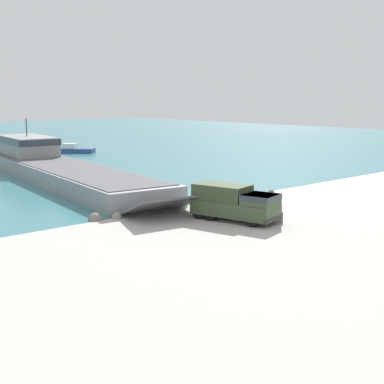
% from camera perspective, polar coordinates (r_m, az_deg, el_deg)
% --- Properties ---
extents(ground_plane, '(240.00, 240.00, 0.00)m').
position_cam_1_polar(ground_plane, '(44.70, 5.48, -2.39)').
color(ground_plane, '#B7B5AD').
extents(landing_craft, '(12.45, 44.68, 6.85)m').
position_cam_1_polar(landing_craft, '(66.13, -14.42, 2.76)').
color(landing_craft, gray).
rests_on(landing_craft, ground_plane).
extents(military_truck, '(4.20, 7.35, 2.80)m').
position_cam_1_polar(military_truck, '(42.14, 4.55, -1.10)').
color(military_truck, '#3D4C33').
rests_on(military_truck, ground_plane).
extents(soldier_on_ramp, '(0.37, 0.49, 1.72)m').
position_cam_1_polar(soldier_on_ramp, '(44.42, 7.34, -1.20)').
color(soldier_on_ramp, '#6B664C').
rests_on(soldier_on_ramp, ground_plane).
extents(moored_boat_a, '(6.91, 7.14, 1.65)m').
position_cam_1_polar(moored_boat_a, '(96.62, -12.65, 4.42)').
color(moored_boat_a, navy).
rests_on(moored_boat_a, ground_plane).
extents(cargo_crate, '(1.22, 1.29, 0.84)m').
position_cam_1_polar(cargo_crate, '(42.36, 8.90, -2.58)').
color(cargo_crate, '#6B664C').
rests_on(cargo_crate, ground_plane).
extents(shoreline_rock_a, '(0.96, 0.96, 0.96)m').
position_cam_1_polar(shoreline_rock_a, '(43.67, -7.98, -2.74)').
color(shoreline_rock_a, gray).
rests_on(shoreline_rock_a, ground_plane).
extents(shoreline_rock_b, '(1.15, 1.15, 1.15)m').
position_cam_1_polar(shoreline_rock_b, '(43.21, -10.26, -2.94)').
color(shoreline_rock_b, gray).
rests_on(shoreline_rock_b, ground_plane).
extents(shoreline_rock_c, '(0.67, 0.67, 0.67)m').
position_cam_1_polar(shoreline_rock_c, '(55.08, 8.45, -0.10)').
color(shoreline_rock_c, '#66605B').
rests_on(shoreline_rock_c, ground_plane).
extents(shoreline_rock_d, '(1.12, 1.12, 1.12)m').
position_cam_1_polar(shoreline_rock_d, '(51.57, 3.49, -0.70)').
color(shoreline_rock_d, '#66605B').
rests_on(shoreline_rock_d, ground_plane).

